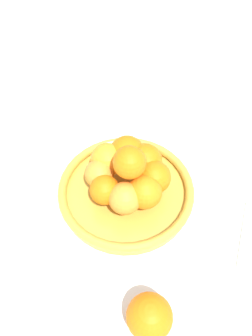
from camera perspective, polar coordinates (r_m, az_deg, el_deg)
ground_plane at (r=0.77m, az=0.00°, el=-4.71°), size 4.00×4.00×0.00m
fruit_bowl at (r=0.76m, az=0.00°, el=-3.91°), size 0.31×0.31×0.04m
orange_pile at (r=0.71m, az=0.37°, el=-0.57°), size 0.18×0.19×0.13m
stray_orange at (r=0.62m, az=4.10°, el=-24.41°), size 0.08×0.08×0.08m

